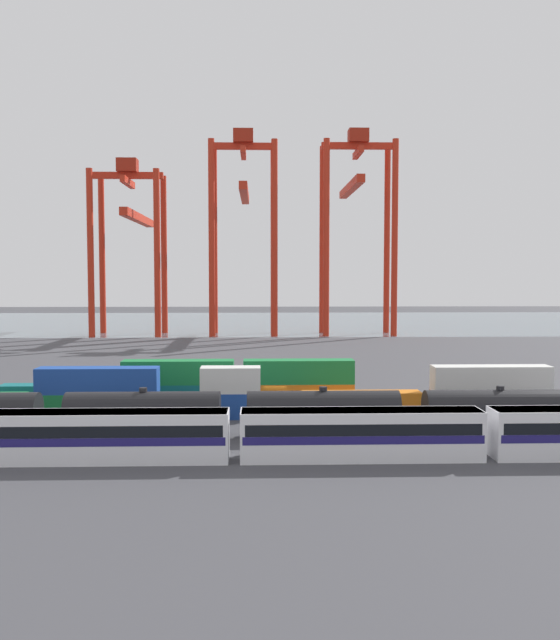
{
  "coord_description": "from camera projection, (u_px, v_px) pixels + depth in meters",
  "views": [
    {
      "loc": [
        -1.77,
        -74.31,
        14.34
      ],
      "look_at": [
        1.19,
        18.97,
        8.39
      ],
      "focal_mm": 38.5,
      "sensor_mm": 36.0,
      "label": 1
    }
  ],
  "objects": [
    {
      "name": "shipping_container_1",
      "position": [
        98.0,
        406.0,
        69.07
      ],
      "size": [
        12.1,
        2.44,
        2.6
      ],
      "primitive_type": "cube",
      "color": "#197538",
      "rests_on": "ground_plane"
    },
    {
      "name": "freight_tank_row",
      "position": [
        234.0,
        414.0,
        60.8
      ],
      "size": [
        61.35,
        3.07,
        4.53
      ],
      "color": "#232326",
      "rests_on": "ground_plane"
    },
    {
      "name": "shipping_container_15",
      "position": [
        178.0,
        372.0,
        74.82
      ],
      "size": [
        12.1,
        2.44,
        2.6
      ],
      "primitive_type": "cube",
      "color": "#197538",
      "rests_on": "shipping_container_14"
    },
    {
      "name": "shipping_container_6",
      "position": [
        491.0,
        404.0,
        70.34
      ],
      "size": [
        12.1,
        2.44,
        2.6
      ],
      "primitive_type": "cube",
      "color": "maroon",
      "rests_on": "ground_plane"
    },
    {
      "name": "shipping_container_14",
      "position": [
        178.0,
        396.0,
        74.99
      ],
      "size": [
        12.1,
        2.44,
        2.6
      ],
      "primitive_type": "cube",
      "color": "#146066",
      "rests_on": "ground_plane"
    },
    {
      "name": "shipping_container_4",
      "position": [
        231.0,
        380.0,
        69.33
      ],
      "size": [
        6.04,
        2.44,
        2.6
      ],
      "primitive_type": "cube",
      "color": "silver",
      "rests_on": "shipping_container_3"
    },
    {
      "name": "gantry_crane_central",
      "position": [
        244.0,
        213.0,
        169.5
      ],
      "size": [
        16.49,
        34.68,
        49.85
      ],
      "color": "red",
      "rests_on": "ground_plane"
    },
    {
      "name": "passenger_train",
      "position": [
        361.0,
        432.0,
        53.72
      ],
      "size": [
        58.6,
        3.14,
        3.9
      ],
      "color": "silver",
      "rests_on": "ground_plane"
    },
    {
      "name": "ground_plane",
      "position": [
        269.0,
        362.0,
        114.99
      ],
      "size": [
        420.0,
        420.0,
        0.0
      ],
      "primitive_type": "plane",
      "color": "#424247"
    },
    {
      "name": "shipping_container_5",
      "position": [
        361.0,
        404.0,
        69.92
      ],
      "size": [
        12.1,
        2.44,
        2.6
      ],
      "primitive_type": "cube",
      "color": "orange",
      "rests_on": "ground_plane"
    },
    {
      "name": "harbour_water",
      "position": [
        264.0,
        322.0,
        215.92
      ],
      "size": [
        400.0,
        110.0,
        0.01
      ],
      "primitive_type": "cube",
      "color": "slate",
      "rests_on": "ground_plane"
    },
    {
      "name": "gantry_crane_east",
      "position": [
        356.0,
        211.0,
        170.48
      ],
      "size": [
        18.0,
        35.57,
        50.09
      ],
      "color": "red",
      "rests_on": "ground_plane"
    },
    {
      "name": "shipping_container_16",
      "position": [
        299.0,
        395.0,
        75.4
      ],
      "size": [
        12.1,
        2.44,
        2.6
      ],
      "primitive_type": "cube",
      "color": "orange",
      "rests_on": "ground_plane"
    },
    {
      "name": "gantry_crane_west",
      "position": [
        131.0,
        229.0,
        169.98
      ],
      "size": [
        17.15,
        40.77,
        42.7
      ],
      "color": "red",
      "rests_on": "ground_plane"
    },
    {
      "name": "shipping_container_17",
      "position": [
        299.0,
        372.0,
        75.24
      ],
      "size": [
        12.1,
        2.44,
        2.6
      ],
      "primitive_type": "cube",
      "color": "#197538",
      "rests_on": "shipping_container_16"
    },
    {
      "name": "shipping_container_2",
      "position": [
        98.0,
        380.0,
        68.91
      ],
      "size": [
        12.1,
        2.44,
        2.6
      ],
      "primitive_type": "cube",
      "color": "#1C4299",
      "rests_on": "shipping_container_1"
    },
    {
      "name": "shipping_container_7",
      "position": [
        491.0,
        378.0,
        70.18
      ],
      "size": [
        12.1,
        2.44,
        2.6
      ],
      "primitive_type": "cube",
      "color": "silver",
      "rests_on": "shipping_container_6"
    },
    {
      "name": "shipping_container_3",
      "position": [
        231.0,
        405.0,
        69.5
      ],
      "size": [
        6.04,
        2.44,
        2.6
      ],
      "primitive_type": "cube",
      "color": "#1C4299",
      "rests_on": "ground_plane"
    },
    {
      "name": "shipping_container_13",
      "position": [
        57.0,
        396.0,
        74.57
      ],
      "size": [
        12.1,
        2.44,
        2.6
      ],
      "primitive_type": "cube",
      "color": "#146066",
      "rests_on": "ground_plane"
    }
  ]
}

